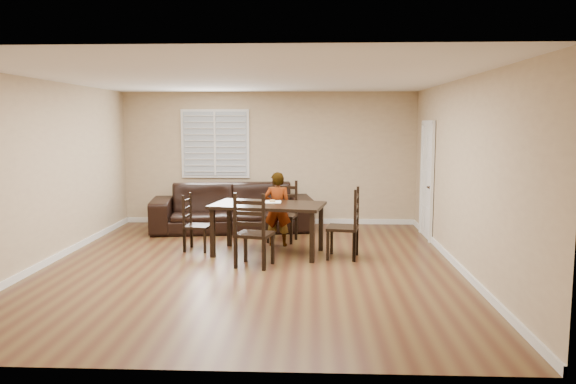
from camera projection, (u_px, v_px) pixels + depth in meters
The scene contains 11 objects.
ground at pixel (251, 266), 8.21m from camera, with size 7.00×7.00×0.00m, color brown.
room at pixel (253, 142), 8.16m from camera, with size 6.04×7.04×2.72m.
dining_table at pixel (268, 209), 8.86m from camera, with size 1.87×1.26×0.81m.
chair_near at pixel (284, 213), 9.96m from camera, with size 0.55×0.53×1.06m.
chair_far at pixel (251, 234), 8.00m from camera, with size 0.59×0.57×1.10m.
chair_left at pixel (191, 225), 9.17m from camera, with size 0.43×0.46×0.93m.
chair_right at pixel (351, 227), 8.60m from camera, with size 0.54×0.56×1.09m.
child at pixel (277, 209), 9.48m from camera, with size 0.46×0.30×1.26m, color gray.
napkin at pixel (271, 202), 9.04m from camera, with size 0.32×0.32×0.00m, color beige.
donut at pixel (272, 201), 9.03m from camera, with size 0.10×0.10×0.04m.
sofa at pixel (232, 207), 10.87m from camera, with size 3.07×1.20×0.90m, color black.
Camera 1 is at (0.91, -7.98, 2.09)m, focal length 35.00 mm.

